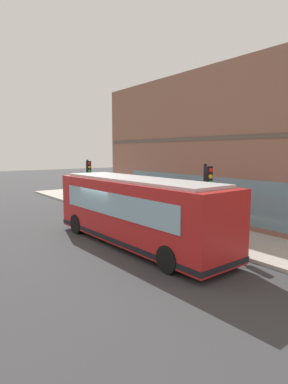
{
  "coord_description": "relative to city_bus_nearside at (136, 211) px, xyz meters",
  "views": [
    {
      "loc": [
        -7.77,
        -13.16,
        4.25
      ],
      "look_at": [
        2.11,
        0.26,
        2.13
      ],
      "focal_mm": 30.06,
      "sensor_mm": 36.0,
      "label": 1
    }
  ],
  "objects": [
    {
      "name": "pedestrian_near_hydrant",
      "position": [
        3.76,
        4.06,
        -0.49
      ],
      "size": [
        0.32,
        0.32,
        1.6
      ],
      "color": "#B23338",
      "rests_on": "sidewalk_curb"
    },
    {
      "name": "building_corner",
      "position": [
        10.62,
        1.49,
        2.97
      ],
      "size": [
        9.45,
        20.91,
        9.07
      ],
      "color": "#8C5B4C",
      "rests_on": "ground"
    },
    {
      "name": "pedestrian_by_light_pole",
      "position": [
        2.95,
        5.33,
        -0.47
      ],
      "size": [
        0.32,
        0.32,
        1.63
      ],
      "color": "black",
      "rests_on": "sidewalk_curb"
    },
    {
      "name": "pedestrian_near_building_entrance",
      "position": [
        4.43,
        6.56,
        -0.47
      ],
      "size": [
        0.32,
        0.32,
        1.63
      ],
      "color": "silver",
      "rests_on": "sidewalk_curb"
    },
    {
      "name": "sidewalk_curb",
      "position": [
        4.08,
        1.49,
        -1.48
      ],
      "size": [
        3.69,
        40.0,
        0.15
      ],
      "primitive_type": "cube",
      "color": "#B2ADA3",
      "rests_on": "ground"
    },
    {
      "name": "pedestrian_walking_along_curb",
      "position": [
        3.04,
        8.1,
        -0.38
      ],
      "size": [
        0.32,
        0.32,
        1.76
      ],
      "color": "#3F8C4C",
      "rests_on": "sidewalk_curb"
    },
    {
      "name": "ground",
      "position": [
        -0.37,
        1.49,
        -1.55
      ],
      "size": [
        120.0,
        120.0,
        0.0
      ],
      "primitive_type": "plane",
      "color": "#38383A"
    },
    {
      "name": "city_bus_nearside",
      "position": [
        0.0,
        0.0,
        0.0
      ],
      "size": [
        2.87,
        10.12,
        3.07
      ],
      "color": "red",
      "rests_on": "ground"
    },
    {
      "name": "traffic_light_down_block",
      "position": [
        2.86,
        10.4,
        1.01
      ],
      "size": [
        0.32,
        0.49,
        3.47
      ],
      "color": "black",
      "rests_on": "sidewalk_curb"
    },
    {
      "name": "fire_hydrant",
      "position": [
        3.39,
        2.75,
        -1.04
      ],
      "size": [
        0.35,
        0.35,
        0.74
      ],
      "color": "gold",
      "rests_on": "sidewalk_curb"
    },
    {
      "name": "traffic_light_near_corner",
      "position": [
        2.6,
        -1.83,
        1.06
      ],
      "size": [
        0.32,
        0.49,
        3.54
      ],
      "color": "black",
      "rests_on": "sidewalk_curb"
    }
  ]
}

